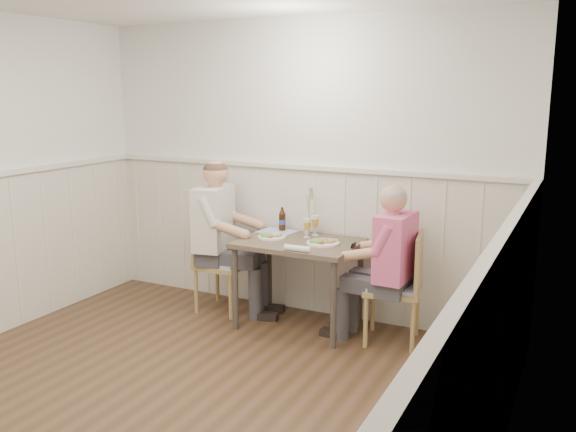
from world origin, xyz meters
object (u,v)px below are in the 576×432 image
object	(u,v)px
diner_cream	(219,248)
grass_vase	(308,212)
chair_left	(218,258)
dining_table	(299,252)
beer_bottle	(282,220)
chair_right	(400,284)
man_in_pink	(389,278)

from	to	relation	value
diner_cream	grass_vase	bearing A→B (deg)	17.96
grass_vase	chair_left	bearing A→B (deg)	-164.63
dining_table	chair_left	world-z (taller)	chair_left
dining_table	diner_cream	size ratio (longest dim) A/B	0.70
diner_cream	dining_table	bearing A→B (deg)	-0.87
chair_left	beer_bottle	xyz separation A→B (m)	(0.54, 0.23, 0.36)
grass_vase	diner_cream	bearing A→B (deg)	-162.04
chair_left	chair_right	bearing A→B (deg)	0.27
dining_table	man_in_pink	xyz separation A→B (m)	(0.80, -0.02, -0.11)
diner_cream	chair_right	bearing A→B (deg)	1.28
dining_table	grass_vase	xyz separation A→B (m)	(-0.04, 0.26, 0.29)
dining_table	man_in_pink	size ratio (longest dim) A/B	0.76
diner_cream	grass_vase	size ratio (longest dim) A/B	3.20
chair_left	beer_bottle	size ratio (longest dim) A/B	4.12
chair_right	dining_table	bearing A→B (deg)	-176.74
chair_left	diner_cream	distance (m)	0.12
diner_cream	beer_bottle	world-z (taller)	diner_cream
chair_right	chair_left	world-z (taller)	chair_right
man_in_pink	grass_vase	distance (m)	0.97
dining_table	diner_cream	world-z (taller)	diner_cream
man_in_pink	diner_cream	world-z (taller)	diner_cream
man_in_pink	diner_cream	size ratio (longest dim) A/B	0.92
grass_vase	chair_right	bearing A→B (deg)	-13.13
chair_left	beer_bottle	bearing A→B (deg)	22.47
chair_right	diner_cream	distance (m)	1.67
dining_table	beer_bottle	size ratio (longest dim) A/B	4.57
man_in_pink	diner_cream	distance (m)	1.60
dining_table	diner_cream	xyz separation A→B (m)	(-0.80, 0.01, -0.06)
chair_left	dining_table	bearing A→B (deg)	-2.85
diner_cream	grass_vase	world-z (taller)	diner_cream
man_in_pink	diner_cream	bearing A→B (deg)	178.74
chair_right	diner_cream	xyz separation A→B (m)	(-1.67, -0.04, 0.10)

